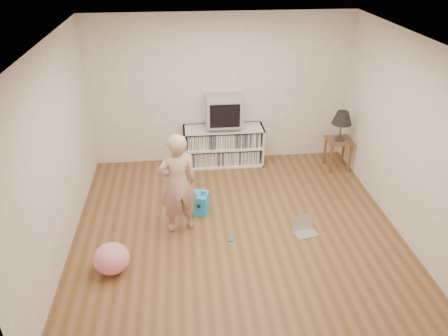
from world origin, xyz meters
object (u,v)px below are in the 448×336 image
media_unit (223,145)px  plush_pink (111,259)px  table_lamp (342,118)px  dvd_deck (223,126)px  side_table (338,147)px  laptop (304,228)px  crt_tv (223,110)px  plush_blue (197,202)px  person (178,184)px

media_unit → plush_pink: 3.18m
table_lamp → dvd_deck: bearing=169.4°
side_table → laptop: bearing=-120.6°
crt_tv → plush_blue: bearing=-110.1°
table_lamp → person: 3.18m
media_unit → dvd_deck: (0.00, -0.02, 0.39)m
crt_tv → plush_blue: size_ratio=1.53×
dvd_deck → plush_blue: 1.70m
dvd_deck → crt_tv: 0.29m
crt_tv → laptop: size_ratio=1.66×
media_unit → side_table: 2.01m
media_unit → table_lamp: table_lamp is taller
side_table → plush_pink: bearing=-147.3°
media_unit → crt_tv: crt_tv is taller
laptop → media_unit: bearing=99.5°
crt_tv → laptop: crt_tv is taller
table_lamp → person: bearing=-151.1°
laptop → plush_blue: size_ratio=0.92×
media_unit → side_table: size_ratio=2.55×
side_table → person: (-2.78, -1.53, 0.31)m
plush_blue → media_unit: bearing=86.3°
media_unit → plush_pink: bearing=-121.3°
crt_tv → plush_blue: (-0.55, -1.50, -0.86)m
table_lamp → plush_blue: 2.87m
side_table → person: bearing=-151.1°
dvd_deck → side_table: bearing=-10.6°
person → laptop: 1.86m
dvd_deck → laptop: dvd_deck is taller
media_unit → plush_blue: (-0.55, -1.52, -0.19)m
media_unit → plush_blue: bearing=-109.9°
person → side_table: bearing=-165.6°
media_unit → plush_blue: media_unit is taller
person → table_lamp: bearing=-165.6°
crt_tv → table_lamp: crt_tv is taller
plush_pink → crt_tv: bearing=58.5°
dvd_deck → side_table: (1.97, -0.37, -0.32)m
media_unit → side_table: bearing=-11.1°
plush_pink → laptop: bearing=11.8°
person → plush_blue: size_ratio=3.71×
plush_blue → table_lamp: bearing=40.5°
media_unit → laptop: size_ratio=3.87×
laptop → plush_pink: (-2.56, -0.54, 0.13)m
table_lamp → laptop: 2.26m
table_lamp → plush_pink: 4.36m
table_lamp → plush_blue: bearing=-155.7°
dvd_deck → side_table: size_ratio=0.82×
side_table → plush_blue: 2.78m
side_table → laptop: 2.11m
crt_tv → plush_pink: crt_tv is taller
plush_blue → crt_tv: bearing=86.1°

